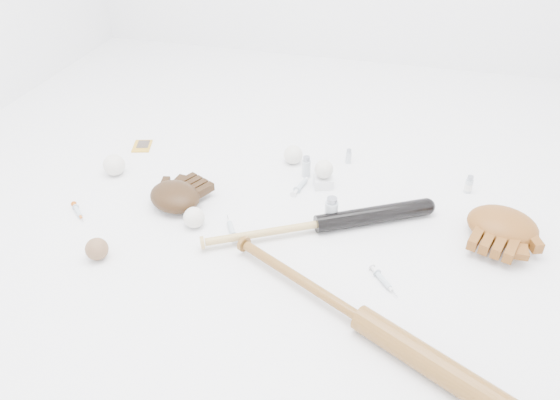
% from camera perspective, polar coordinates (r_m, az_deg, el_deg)
% --- Properties ---
extents(bat_dark, '(0.75, 0.46, 0.06)m').
position_cam_1_polar(bat_dark, '(1.79, 4.06, -2.51)').
color(bat_dark, black).
rests_on(bat_dark, ground).
extents(bat_wood, '(0.89, 0.52, 0.07)m').
position_cam_1_polar(bat_wood, '(1.49, 8.55, -12.19)').
color(bat_wood, brown).
rests_on(bat_wood, ground).
extents(glove_dark, '(0.31, 0.31, 0.08)m').
position_cam_1_polar(glove_dark, '(1.94, -10.93, 0.40)').
color(glove_dark, black).
rests_on(glove_dark, ground).
extents(glove_tan, '(0.34, 0.34, 0.10)m').
position_cam_1_polar(glove_tan, '(1.90, 22.24, -2.48)').
color(glove_tan, brown).
rests_on(glove_tan, ground).
extents(trading_card, '(0.10, 0.11, 0.01)m').
position_cam_1_polar(trading_card, '(2.35, -14.22, 5.48)').
color(trading_card, gold).
rests_on(trading_card, ground).
extents(pedestal, '(0.09, 0.09, 0.04)m').
position_cam_1_polar(pedestal, '(2.02, 4.54, 1.94)').
color(pedestal, white).
rests_on(pedestal, ground).
extents(baseball_on_pedestal, '(0.07, 0.07, 0.07)m').
position_cam_1_polar(baseball_on_pedestal, '(2.00, 4.61, 3.22)').
color(baseball_on_pedestal, silver).
rests_on(baseball_on_pedestal, pedestal).
extents(baseball_left, '(0.08, 0.08, 0.08)m').
position_cam_1_polar(baseball_left, '(2.17, -16.94, 3.52)').
color(baseball_left, silver).
rests_on(baseball_left, ground).
extents(baseball_upper, '(0.07, 0.07, 0.07)m').
position_cam_1_polar(baseball_upper, '(2.15, 1.39, 4.76)').
color(baseball_upper, silver).
rests_on(baseball_upper, ground).
extents(baseball_mid, '(0.07, 0.07, 0.07)m').
position_cam_1_polar(baseball_mid, '(1.83, -8.97, -1.81)').
color(baseball_mid, silver).
rests_on(baseball_mid, ground).
extents(baseball_aged, '(0.07, 0.07, 0.07)m').
position_cam_1_polar(baseball_aged, '(1.78, -18.59, -4.88)').
color(baseball_aged, brown).
rests_on(baseball_aged, ground).
extents(syringe_0, '(0.11, 0.11, 0.02)m').
position_cam_1_polar(syringe_0, '(2.01, -20.36, -1.15)').
color(syringe_0, '#ADBCC6').
rests_on(syringe_0, ground).
extents(syringe_1, '(0.10, 0.15, 0.02)m').
position_cam_1_polar(syringe_1, '(1.81, -5.11, -3.03)').
color(syringe_1, '#ADBCC6').
rests_on(syringe_1, ground).
extents(syringe_2, '(0.06, 0.17, 0.02)m').
position_cam_1_polar(syringe_2, '(2.02, 2.23, 1.57)').
color(syringe_2, '#ADBCC6').
rests_on(syringe_2, ground).
extents(syringe_3, '(0.12, 0.13, 0.02)m').
position_cam_1_polar(syringe_3, '(1.65, 10.74, -8.25)').
color(syringe_3, '#ADBCC6').
rests_on(syringe_3, ground).
extents(vial_0, '(0.02, 0.02, 0.06)m').
position_cam_1_polar(vial_0, '(2.17, 7.18, 4.58)').
color(vial_0, silver).
rests_on(vial_0, ground).
extents(vial_1, '(0.03, 0.03, 0.07)m').
position_cam_1_polar(vial_1, '(2.09, 19.14, 1.58)').
color(vial_1, silver).
rests_on(vial_1, ground).
extents(vial_2, '(0.03, 0.03, 0.08)m').
position_cam_1_polar(vial_2, '(2.07, 2.77, 3.52)').
color(vial_2, silver).
rests_on(vial_2, ground).
extents(vial_3, '(0.04, 0.04, 0.10)m').
position_cam_1_polar(vial_3, '(1.82, 5.38, -1.16)').
color(vial_3, silver).
rests_on(vial_3, ground).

